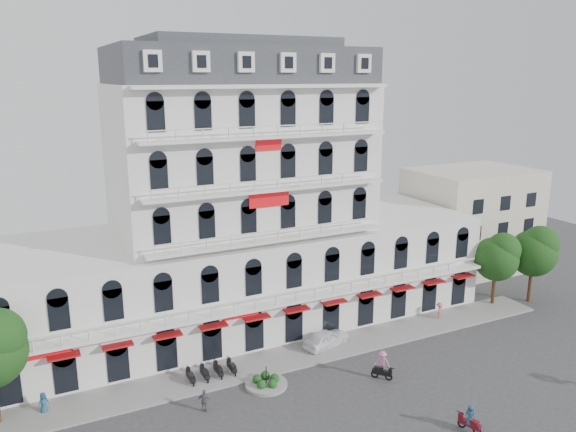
# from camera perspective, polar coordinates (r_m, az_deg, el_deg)

# --- Properties ---
(ground) EXTENTS (120.00, 120.00, 0.00)m
(ground) POSITION_cam_1_polar(r_m,az_deg,el_deg) (40.81, 5.52, -19.72)
(ground) COLOR #38383A
(ground) RESTS_ON ground
(sidewalk) EXTENTS (53.00, 4.00, 0.16)m
(sidewalk) POSITION_cam_1_polar(r_m,az_deg,el_deg) (47.53, -0.33, -14.29)
(sidewalk) COLOR gray
(sidewalk) RESTS_ON ground
(main_building) EXTENTS (45.00, 15.00, 25.80)m
(main_building) POSITION_cam_1_polar(r_m,az_deg,el_deg) (51.67, -4.69, -0.20)
(main_building) COLOR silver
(main_building) RESTS_ON ground
(flank_building_east) EXTENTS (14.00, 10.00, 12.00)m
(flank_building_east) POSITION_cam_1_polar(r_m,az_deg,el_deg) (70.48, 18.04, -0.31)
(flank_building_east) COLOR beige
(flank_building_east) RESTS_ON ground
(traffic_island) EXTENTS (3.20, 3.20, 1.60)m
(traffic_island) POSITION_cam_1_polar(r_m,az_deg,el_deg) (43.98, -2.23, -16.55)
(traffic_island) COLOR gray
(traffic_island) RESTS_ON ground
(parked_scooter_row) EXTENTS (4.40, 1.80, 1.10)m
(parked_scooter_row) POSITION_cam_1_polar(r_m,az_deg,el_deg) (45.35, -7.75, -16.03)
(parked_scooter_row) COLOR black
(parked_scooter_row) RESTS_ON ground
(tree_east_inner) EXTENTS (4.40, 4.37, 7.57)m
(tree_east_inner) POSITION_cam_1_polar(r_m,az_deg,el_deg) (59.85, 20.49, -3.80)
(tree_east_inner) COLOR #382314
(tree_east_inner) RESTS_ON ground
(tree_east_outer) EXTENTS (4.65, 4.65, 8.05)m
(tree_east_outer) POSITION_cam_1_polar(r_m,az_deg,el_deg) (62.03, 23.74, -3.17)
(tree_east_outer) COLOR #382314
(tree_east_outer) RESTS_ON ground
(parked_car) EXTENTS (4.75, 2.93, 1.51)m
(parked_car) POSITION_cam_1_polar(r_m,az_deg,el_deg) (49.38, 3.93, -12.29)
(parked_car) COLOR white
(parked_car) RESTS_ON ground
(rider_east) EXTENTS (0.79, 1.66, 1.92)m
(rider_east) POSITION_cam_1_polar(r_m,az_deg,el_deg) (40.67, 18.00, -18.99)
(rider_east) COLOR maroon
(rider_east) RESTS_ON ground
(rider_center) EXTENTS (1.32, 1.36, 2.34)m
(rider_center) POSITION_cam_1_polar(r_m,az_deg,el_deg) (44.90, 9.55, -14.61)
(rider_center) COLOR black
(rider_center) RESTS_ON ground
(pedestrian_left) EXTENTS (0.89, 0.75, 1.56)m
(pedestrian_left) POSITION_cam_1_polar(r_m,az_deg,el_deg) (43.99, -23.58, -17.03)
(pedestrian_left) COLOR navy
(pedestrian_left) RESTS_ON ground
(pedestrian_mid) EXTENTS (1.04, 0.82, 1.64)m
(pedestrian_mid) POSITION_cam_1_polar(r_m,az_deg,el_deg) (41.24, -8.47, -18.06)
(pedestrian_mid) COLOR #5A5B62
(pedestrian_mid) RESTS_ON ground
(pedestrian_right) EXTENTS (1.27, 0.95, 1.75)m
(pedestrian_right) POSITION_cam_1_polar(r_m,az_deg,el_deg) (56.04, 15.11, -9.32)
(pedestrian_right) COLOR #C36780
(pedestrian_right) RESTS_ON ground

